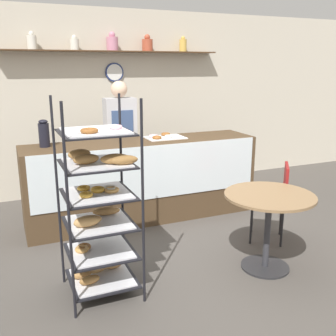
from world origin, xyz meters
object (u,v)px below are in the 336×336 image
object	(u,v)px
cafe_chair	(276,194)
coffee_carafe	(44,134)
cafe_table	(269,212)
pastry_rack	(98,208)
person_worker	(121,140)
donut_tray_counter	(163,137)

from	to	relation	value
cafe_chair	coffee_carafe	xyz separation A→B (m)	(-2.25, 1.29, 0.62)
cafe_table	cafe_chair	bearing A→B (deg)	45.86
pastry_rack	cafe_table	size ratio (longest dim) A/B	2.00
person_worker	donut_tray_counter	world-z (taller)	person_worker
person_worker	pastry_rack	bearing A→B (deg)	-111.65
pastry_rack	cafe_table	bearing A→B (deg)	-7.90
pastry_rack	cafe_chair	xyz separation A→B (m)	(2.02, 0.27, -0.24)
cafe_chair	donut_tray_counter	size ratio (longest dim) A/B	1.79
pastry_rack	cafe_chair	bearing A→B (deg)	7.54
cafe_table	coffee_carafe	distance (m)	2.59
pastry_rack	cafe_chair	size ratio (longest dim) A/B	1.92
cafe_table	coffee_carafe	size ratio (longest dim) A/B	2.69
coffee_carafe	person_worker	bearing A→B (deg)	21.10
pastry_rack	person_worker	world-z (taller)	person_worker
coffee_carafe	donut_tray_counter	world-z (taller)	coffee_carafe
donut_tray_counter	person_worker	bearing A→B (deg)	137.55
cafe_chair	person_worker	bearing A→B (deg)	-106.41
person_worker	coffee_carafe	bearing A→B (deg)	-158.90
pastry_rack	person_worker	xyz separation A→B (m)	(0.77, 1.95, 0.17)
cafe_table	coffee_carafe	xyz separation A→B (m)	(-1.79, 1.78, 0.58)
pastry_rack	person_worker	size ratio (longest dim) A/B	0.98
pastry_rack	cafe_table	xyz separation A→B (m)	(1.55, -0.22, -0.20)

